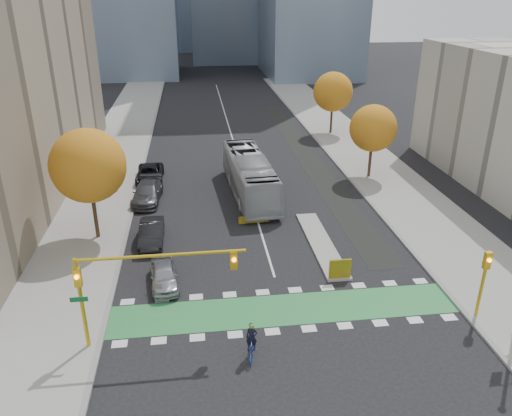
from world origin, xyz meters
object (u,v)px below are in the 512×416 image
object	(u,v)px
traffic_signal_east	(484,275)
parked_car_c	(147,193)
cyclist	(252,346)
parked_car_b	(151,233)
tree_east_far	(333,92)
parked_car_a	(164,275)
parked_car_d	(150,174)
hazard_board	(340,269)
traffic_signal_west	(133,277)
bus	(250,175)
tree_east_near	(373,128)
tree_west	(88,166)

from	to	relation	value
traffic_signal_east	parked_car_c	size ratio (longest dim) A/B	0.75
cyclist	parked_car_b	bearing A→B (deg)	123.97
tree_east_far	cyclist	size ratio (longest dim) A/B	3.85
parked_car_a	parked_car_d	xyz separation A→B (m)	(-2.08, 18.63, 0.04)
hazard_board	traffic_signal_east	world-z (taller)	traffic_signal_east
traffic_signal_west	parked_car_a	distance (m)	6.52
traffic_signal_west	parked_car_b	bearing A→B (deg)	90.45
parked_car_b	parked_car_d	world-z (taller)	parked_car_b
bus	parked_car_b	xyz separation A→B (m)	(-8.06, -8.35, -1.03)
parked_car_b	parked_car_d	xyz separation A→B (m)	(-0.98, 12.89, -0.04)
bus	hazard_board	bearing A→B (deg)	-78.83
parked_car_c	parked_car_d	world-z (taller)	parked_car_c
hazard_board	parked_car_c	distance (m)	19.34
tree_east_far	parked_car_c	world-z (taller)	tree_east_far
traffic_signal_west	traffic_signal_east	distance (m)	18.48
traffic_signal_west	parked_car_d	world-z (taller)	traffic_signal_west
tree_east_near	parked_car_a	bearing A→B (deg)	-138.06
traffic_signal_west	bus	distance (m)	21.27
traffic_signal_east	tree_west	bearing A→B (deg)	150.93
tree_east_near	traffic_signal_west	xyz separation A→B (m)	(-19.93, -22.51, -0.83)
parked_car_b	parked_car_c	size ratio (longest dim) A/B	0.86
traffic_signal_east	parked_car_b	xyz separation A→B (m)	(-18.52, 11.24, -1.96)
hazard_board	cyclist	distance (m)	9.03
hazard_board	traffic_signal_east	distance (m)	8.26
tree_east_near	traffic_signal_east	bearing A→B (deg)	-93.81
cyclist	parked_car_a	xyz separation A→B (m)	(-4.59, 7.24, 0.03)
traffic_signal_east	bus	size ratio (longest dim) A/B	0.32
cyclist	parked_car_d	bearing A→B (deg)	114.76
parked_car_c	tree_west	bearing A→B (deg)	-110.76
bus	parked_car_c	size ratio (longest dim) A/B	2.36
hazard_board	tree_east_far	size ratio (longest dim) A/B	0.18
tree_east_far	parked_car_d	xyz separation A→B (m)	(-21.50, -14.37, -4.51)
parked_car_b	traffic_signal_east	bearing A→B (deg)	-31.51
parked_car_a	parked_car_c	bearing A→B (deg)	91.97
hazard_board	tree_west	xyz separation A→B (m)	(-16.00, 7.80, 4.82)
traffic_signal_east	bus	distance (m)	22.23
traffic_signal_east	parked_car_b	bearing A→B (deg)	148.74
traffic_signal_west	tree_east_near	bearing A→B (deg)	48.48
bus	tree_east_near	bearing A→B (deg)	9.96
tree_west	bus	world-z (taller)	tree_west
tree_east_near	parked_car_c	world-z (taller)	tree_east_near
tree_east_near	parked_car_a	size ratio (longest dim) A/B	1.74
tree_east_near	tree_east_far	bearing A→B (deg)	88.21
tree_east_near	tree_west	bearing A→B (deg)	-157.38
tree_east_near	cyclist	bearing A→B (deg)	-120.60
traffic_signal_east	parked_car_d	size ratio (longest dim) A/B	0.78
tree_west	cyclist	size ratio (longest dim) A/B	4.14
bus	parked_car_d	bearing A→B (deg)	149.60
tree_west	parked_car_d	bearing A→B (deg)	75.53
traffic_signal_east	traffic_signal_west	bearing A→B (deg)	-179.99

